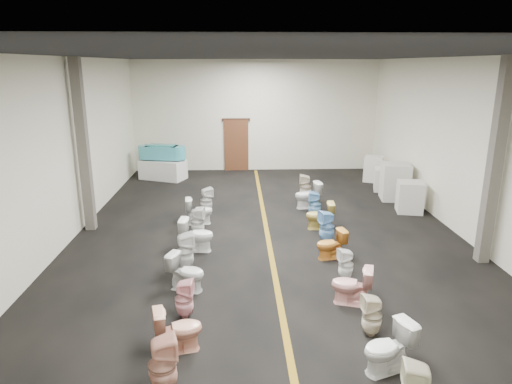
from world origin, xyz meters
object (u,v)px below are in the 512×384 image
appliance_crate_c (384,180)px  toilet_right_10 (305,187)px  appliance_crate_b (395,182)px  toilet_left_2 (178,329)px  toilet_left_3 (184,299)px  toilet_right_6 (327,227)px  toilet_right_5 (331,244)px  toilet_right_8 (315,204)px  display_table (163,169)px  toilet_right_7 (320,216)px  toilet_left_9 (206,200)px  toilet_left_1 (163,365)px  bathtub (162,152)px  toilet_left_7 (198,222)px  toilet_right_1 (388,348)px  toilet_right_9 (308,195)px  appliance_crate_d (374,169)px  appliance_crate_a (410,197)px  toilet_left_6 (197,235)px  toilet_right_4 (346,264)px  toilet_right_2 (372,315)px  toilet_left_8 (199,211)px  toilet_right_3 (352,285)px  toilet_left_4 (187,272)px  toilet_left_5 (185,252)px

appliance_crate_c → toilet_right_10: bearing=-162.1°
appliance_crate_b → toilet_left_2: size_ratio=1.60×
toilet_left_3 → toilet_right_6: size_ratio=0.86×
toilet_right_5 → toilet_right_8: toilet_right_8 is taller
toilet_right_8 → display_table: bearing=-125.8°
toilet_right_7 → toilet_right_10: size_ratio=0.91×
toilet_left_9 → toilet_left_1: bearing=157.3°
bathtub → toilet_left_7: (1.84, -6.18, -0.69)m
toilet_left_3 → toilet_right_5: (3.07, 2.40, -0.01)m
toilet_left_1 → toilet_right_5: toilet_left_1 is taller
toilet_right_1 → toilet_left_3: bearing=-138.0°
toilet_left_2 → toilet_right_9: (3.11, 7.20, 0.04)m
appliance_crate_d → toilet_right_6: appliance_crate_d is taller
appliance_crate_a → toilet_left_6: 6.73m
toilet_left_9 → toilet_right_1: 8.10m
toilet_right_4 → toilet_right_10: toilet_right_10 is taller
toilet_right_2 → toilet_right_10: size_ratio=0.86×
appliance_crate_b → toilet_right_10: size_ratio=1.43×
display_table → toilet_right_8: (5.11, -4.84, 0.02)m
appliance_crate_a → toilet_left_1: appliance_crate_a is taller
bathtub → toilet_left_1: bearing=-71.2°
toilet_left_8 → toilet_right_3: (3.16, -4.57, 0.00)m
toilet_right_1 → toilet_right_10: size_ratio=0.92×
toilet_left_7 → toilet_right_1: 6.42m
toilet_left_3 → toilet_left_4: (-0.07, 1.03, 0.02)m
appliance_crate_d → toilet_right_8: bearing=-125.2°
toilet_left_6 → toilet_right_4: (3.20, -1.66, -0.06)m
appliance_crate_a → toilet_left_8: appliance_crate_a is taller
toilet_right_3 → toilet_right_9: toilet_right_9 is taller
toilet_left_6 → toilet_left_4: bearing=-174.8°
toilet_left_1 → toilet_left_2: size_ratio=1.14×
toilet_left_8 → toilet_right_9: size_ratio=0.91×
toilet_left_1 → toilet_right_4: bearing=-60.0°
toilet_left_2 → toilet_right_4: bearing=-68.2°
toilet_left_5 → toilet_left_8: (0.07, 2.98, -0.05)m
appliance_crate_c → toilet_left_4: bearing=-131.1°
toilet_left_8 → toilet_right_9: toilet_right_9 is taller
display_table → toilet_right_7: 7.72m
appliance_crate_d → toilet_left_6: appliance_crate_d is taller
toilet_left_3 → toilet_right_2: 3.20m
toilet_right_8 → toilet_right_10: bearing=-172.5°
bathtub → toilet_left_7: size_ratio=2.39×
toilet_right_7 → toilet_left_4: bearing=-40.8°
appliance_crate_a → toilet_left_7: (-6.21, -1.75, -0.08)m
bathtub → toilet_left_4: 9.34m
appliance_crate_b → toilet_right_8: bearing=-149.3°
display_table → appliance_crate_b: appliance_crate_b is taller
appliance_crate_c → toilet_left_3: (-6.12, -8.13, -0.04)m
toilet_left_1 → toilet_right_9: 8.73m
toilet_left_9 → toilet_left_7: bearing=154.9°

